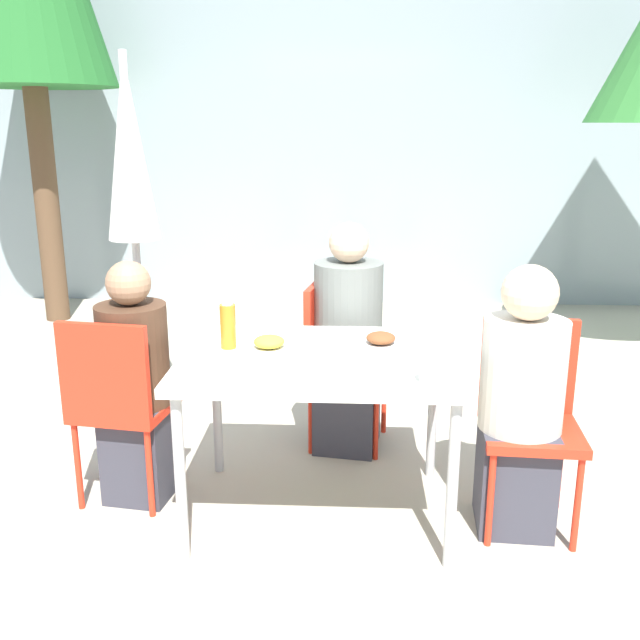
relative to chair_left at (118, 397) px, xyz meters
The scene contains 15 objects.
ground_plane 1.03m from the chair_left, ahead, with size 24.00×24.00×0.00m, color #B2A893.
building_facade 4.13m from the chair_left, 77.15° to the left, with size 10.00×0.20×3.00m.
dining_table 0.91m from the chair_left, ahead, with size 1.16×0.86×0.74m.
chair_left is the anchor object (origin of this frame).
person_left 0.09m from the chair_left, 49.79° to the left, with size 0.32×0.32×1.11m.
chair_right 1.78m from the chair_left, ahead, with size 0.43×0.43×0.88m.
person_right 1.73m from the chair_left, ahead, with size 0.34×0.34×1.14m.
chair_far 1.16m from the chair_left, 36.80° to the left, with size 0.46×0.46×0.88m.
person_far 1.19m from the chair_left, 32.34° to the left, with size 0.36×0.36×1.20m.
closed_umbrella 1.30m from the chair_left, 100.17° to the left, with size 0.36×0.36×2.03m.
plate_0 0.72m from the chair_left, ahead, with size 0.24×0.24×0.07m.
plate_1 1.18m from the chair_left, ahead, with size 0.23×0.23×0.06m.
bottle 0.59m from the chair_left, ahead, with size 0.07×0.07×0.21m.
drinking_cup 1.39m from the chair_left, 15.68° to the right, with size 0.07×0.07×0.10m.
salad_bowl 1.03m from the chair_left, 10.19° to the right, with size 0.18×0.18×0.06m.
Camera 1 is at (0.15, -2.82, 1.68)m, focal length 40.00 mm.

